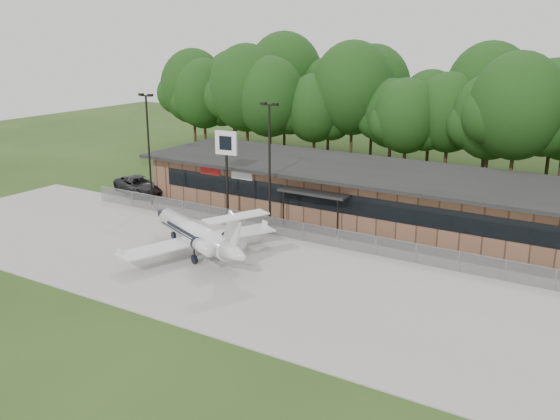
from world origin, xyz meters
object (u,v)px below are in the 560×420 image
Objects in this scene: terminal at (365,191)px; business_jet at (199,236)px; suv at (138,185)px; pole_sign at (226,152)px.

terminal is 16.71m from business_jet.
business_jet is 2.06× the size of suv.
pole_sign is (-9.50, -7.14, 3.63)m from terminal.
suv is at bearing 163.56° from pole_sign.
terminal reaches higher than suv.
terminal is 3.16× the size of business_jet.
suv is 13.60m from pole_sign.
business_jet is 19.56m from suv.
suv is 0.83× the size of pole_sign.
business_jet is at bearing -102.48° from suv.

